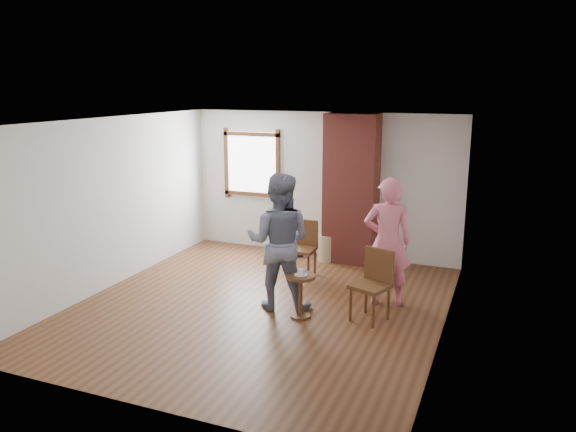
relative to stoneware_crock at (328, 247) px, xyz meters
The scene contains 12 objects.
ground 2.42m from the stoneware_crock, 95.38° to the right, with size 5.50×5.50×0.00m, color brown.
room_shell 2.40m from the stoneware_crock, 98.94° to the right, with size 5.04×5.52×2.62m.
brick_chimney 1.13m from the stoneware_crock, 14.98° to the left, with size 0.90×0.50×2.60m, color #9B4037.
stoneware_crock is the anchor object (origin of this frame).
dark_pot 0.57m from the stoneware_crock, behind, with size 0.13×0.13×0.13m, color black.
dining_chair_left 0.97m from the stoneware_crock, 97.92° to the right, with size 0.44×0.44×0.92m.
dining_chair_right 2.62m from the stoneware_crock, 58.78° to the right, with size 0.57×0.57×0.95m.
side_table 2.59m from the stoneware_crock, 80.33° to the right, with size 0.40×0.40×0.60m.
cake_plate 2.61m from the stoneware_crock, 80.33° to the right, with size 0.18×0.18×0.01m, color white.
cake_slice 2.61m from the stoneware_crock, 80.11° to the right, with size 0.08×0.07×0.06m, color silver.
man 2.43m from the stoneware_crock, 89.28° to the right, with size 0.93×0.72×1.91m, color #121733.
person_pink 2.27m from the stoneware_crock, 49.80° to the right, with size 0.67×0.44×1.84m, color #DF6F83.
Camera 1 is at (3.14, -6.78, 3.08)m, focal length 35.00 mm.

